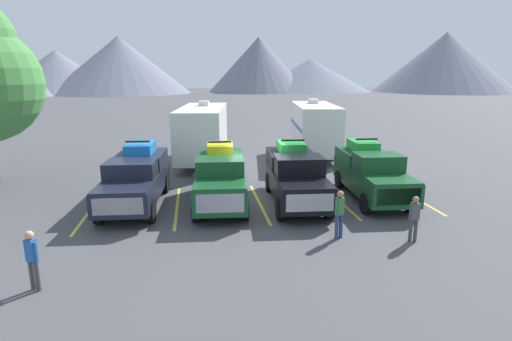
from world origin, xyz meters
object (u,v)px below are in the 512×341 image
object	(u,v)px
pickup_truck_c	(295,175)
camper_trailer_a	(203,131)
pickup_truck_a	(136,177)
person_b	(414,216)
pickup_truck_b	(220,177)
person_a	(340,211)
person_c	(32,257)
pickup_truck_d	(371,172)
camper_trailer_b	(315,127)

from	to	relation	value
pickup_truck_c	camper_trailer_a	distance (m)	9.20
pickup_truck_a	person_b	distance (m)	11.04
pickup_truck_a	pickup_truck_b	world-z (taller)	pickup_truck_a
pickup_truck_a	person_a	world-z (taller)	pickup_truck_a
pickup_truck_b	person_a	distance (m)	5.71
pickup_truck_a	person_c	size ratio (longest dim) A/B	3.65
pickup_truck_b	person_b	xyz separation A→B (m)	(6.05, -4.99, -0.27)
pickup_truck_d	person_a	bearing A→B (deg)	-124.88
camper_trailer_a	person_c	world-z (taller)	camper_trailer_a
pickup_truck_a	pickup_truck_d	xyz separation A→B (m)	(10.23, -0.54, -0.02)
camper_trailer_a	person_c	xyz separation A→B (m)	(-4.69, -14.62, -1.02)
camper_trailer_a	camper_trailer_b	world-z (taller)	camper_trailer_b
person_a	camper_trailer_b	bearing A→B (deg)	77.25
pickup_truck_b	person_b	size ratio (longest dim) A/B	3.53
camper_trailer_a	camper_trailer_b	size ratio (longest dim) A/B	1.07
pickup_truck_a	person_a	bearing A→B (deg)	-33.62
pickup_truck_c	camper_trailer_a	xyz separation A→B (m)	(-3.73, 8.37, 0.77)
pickup_truck_b	pickup_truck_c	size ratio (longest dim) A/B	0.96
pickup_truck_a	person_b	xyz separation A→B (m)	(9.58, -5.48, -0.28)
pickup_truck_d	person_b	bearing A→B (deg)	-97.55
camper_trailer_b	pickup_truck_a	bearing A→B (deg)	-140.56
camper_trailer_a	person_b	world-z (taller)	camper_trailer_a
person_b	person_c	world-z (taller)	person_c
pickup_truck_a	person_c	bearing A→B (deg)	-103.64
camper_trailer_b	person_c	xyz separation A→B (m)	(-11.93, -15.38, -1.03)
camper_trailer_a	person_a	bearing A→B (deg)	-71.21
pickup_truck_b	person_c	bearing A→B (deg)	-128.93
person_b	person_c	distance (m)	11.36
person_b	person_c	xyz separation A→B (m)	(-11.27, -1.47, 0.04)
person_a	person_b	bearing A→B (deg)	-15.92
pickup_truck_b	person_c	distance (m)	8.31
pickup_truck_a	pickup_truck_d	size ratio (longest dim) A/B	1.05
pickup_truck_c	pickup_truck_d	bearing A→B (deg)	2.73
pickup_truck_c	camper_trailer_b	size ratio (longest dim) A/B	0.73
person_b	pickup_truck_b	bearing A→B (deg)	140.47
person_a	camper_trailer_a	bearing A→B (deg)	108.79
pickup_truck_a	camper_trailer_b	size ratio (longest dim) A/B	0.75
person_c	camper_trailer_a	bearing A→B (deg)	72.23
camper_trailer_a	person_b	xyz separation A→B (m)	(6.58, -13.16, -1.06)
camper_trailer_b	person_a	distance (m)	13.62
pickup_truck_a	pickup_truck_d	bearing A→B (deg)	-3.00
pickup_truck_c	pickup_truck_a	bearing A→B (deg)	174.04
pickup_truck_b	pickup_truck_d	distance (m)	6.70
pickup_truck_a	pickup_truck_c	distance (m)	6.77
pickup_truck_d	person_b	distance (m)	5.00
camper_trailer_a	person_a	distance (m)	13.23
person_a	person_b	distance (m)	2.42
pickup_truck_b	person_b	bearing A→B (deg)	-39.53
pickup_truck_a	camper_trailer_b	bearing A→B (deg)	39.44
person_a	pickup_truck_a	bearing A→B (deg)	146.38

